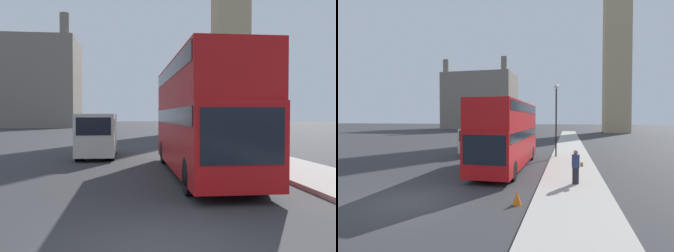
# 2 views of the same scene
# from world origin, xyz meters

# --- Properties ---
(ground_plane) EXTENTS (300.00, 300.00, 0.00)m
(ground_plane) POSITION_xyz_m (0.00, 0.00, 0.00)
(ground_plane) COLOR #333335
(building_block_distant) EXTENTS (22.22, 15.07, 21.96)m
(building_block_distant) POSITION_xyz_m (-21.77, 73.56, 9.05)
(building_block_distant) COLOR slate
(building_block_distant) RESTS_ON ground_plane
(red_double_decker_bus) EXTENTS (2.56, 10.73, 4.46)m
(red_double_decker_bus) POSITION_xyz_m (2.37, 8.19, 2.50)
(red_double_decker_bus) COLOR #B71114
(red_double_decker_bus) RESTS_ON ground_plane
(white_van) EXTENTS (2.06, 5.65, 2.46)m
(white_van) POSITION_xyz_m (-2.24, 15.18, 1.32)
(white_van) COLOR silver
(white_van) RESTS_ON ground_plane
(street_lamp) EXTENTS (0.36, 0.36, 6.13)m
(street_lamp) POSITION_xyz_m (5.40, 13.32, 4.14)
(street_lamp) COLOR black
(street_lamp) RESTS_ON sidewalk_strip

